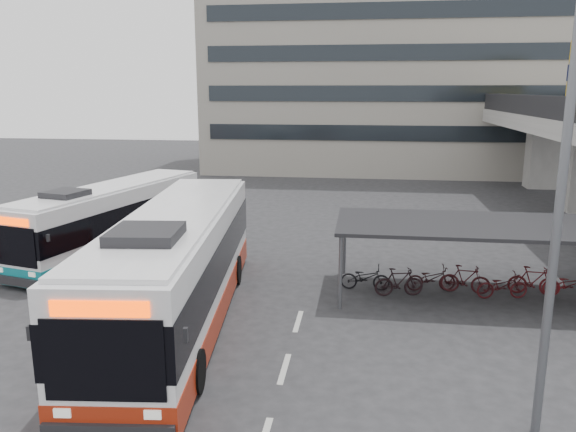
# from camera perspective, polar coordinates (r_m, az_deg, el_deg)

# --- Properties ---
(ground) EXTENTS (120.00, 120.00, 0.00)m
(ground) POSITION_cam_1_polar(r_m,az_deg,el_deg) (17.79, -7.11, -10.15)
(ground) COLOR #28282B
(ground) RESTS_ON ground
(bike_shelter) EXTENTS (10.00, 4.00, 2.54)m
(bike_shelter) POSITION_cam_1_polar(r_m,az_deg,el_deg) (20.07, 19.35, -4.18)
(bike_shelter) COLOR #595B60
(bike_shelter) RESTS_ON ground
(office_block) EXTENTS (30.00, 15.00, 25.00)m
(office_block) POSITION_cam_1_polar(r_m,az_deg,el_deg) (52.16, 10.05, 18.71)
(office_block) COLOR gray
(office_block) RESTS_ON ground
(road_markings) EXTENTS (0.15, 7.60, 0.01)m
(road_markings) POSITION_cam_1_polar(r_m,az_deg,el_deg) (14.67, -0.38, -15.25)
(road_markings) COLOR beige
(road_markings) RESTS_ON ground
(bus_main) EXTENTS (3.97, 12.72, 3.70)m
(bus_main) POSITION_cam_1_polar(r_m,az_deg,el_deg) (17.01, -11.07, -5.22)
(bus_main) COLOR white
(bus_main) RESTS_ON ground
(bus_teal) EXTENTS (4.70, 10.83, 3.13)m
(bus_teal) POSITION_cam_1_polar(r_m,az_deg,el_deg) (25.26, -17.39, -0.29)
(bus_teal) COLOR white
(bus_teal) RESTS_ON ground
(pedestrian) EXTENTS (0.65, 0.69, 1.59)m
(pedestrian) POSITION_cam_1_polar(r_m,az_deg,el_deg) (23.85, -16.85, -2.63)
(pedestrian) COLOR black
(pedestrian) RESTS_ON ground
(lamp_post) EXTENTS (1.56, 0.50, 8.95)m
(lamp_post) POSITION_cam_1_polar(r_m,az_deg,el_deg) (11.53, 25.52, 2.56)
(lamp_post) COLOR #595B60
(lamp_post) RESTS_ON ground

